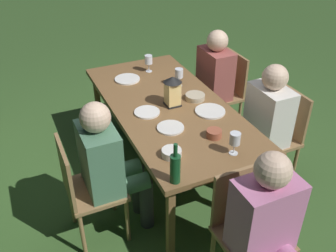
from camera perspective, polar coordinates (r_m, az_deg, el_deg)
The scene contains 22 objects.
ground_plane at distance 3.68m, azimuth 0.00°, elevation -6.81°, with size 16.00×16.00×0.00m, color #385B28.
dining_table at distance 3.28m, azimuth 0.00°, elevation 2.51°, with size 1.97×0.93×0.74m.
chair_side_right_a at distance 2.85m, azimuth -12.25°, elevation -8.91°, with size 0.42×0.40×0.87m.
person_in_green at distance 2.78m, azimuth -8.71°, elevation -5.57°, with size 0.38×0.47×1.15m.
chair_side_left_b at distance 4.09m, azimuth 8.45°, elevation 5.39°, with size 0.42×0.40×0.87m.
person_in_rust at distance 3.93m, azimuth 6.18°, elevation 6.84°, with size 0.38×0.47×1.15m.
chair_side_left_a at distance 3.49m, azimuth 16.06°, elevation -0.91°, with size 0.42×0.40×0.87m.
person_in_cream at distance 3.29m, azimuth 13.81°, elevation 0.49°, with size 0.38×0.47×1.15m.
chair_head_near at distance 2.58m, azimuth 11.75°, elevation -14.35°, with size 0.40×0.42×0.87m.
person_in_pink at distance 2.37m, azimuth 14.91°, elevation -14.88°, with size 0.48×0.38×1.15m.
lantern_centerpiece at distance 3.17m, azimuth 0.69°, elevation 5.48°, with size 0.15×0.15×0.27m.
green_bottle_on_table at distance 2.38m, azimuth 1.09°, elevation -6.28°, with size 0.07×0.07×0.29m.
wine_glass_a at distance 2.65m, azimuth 9.97°, elevation -2.02°, with size 0.08×0.08×0.17m.
wine_glass_b at distance 3.80m, azimuth -2.92°, elevation 9.77°, with size 0.08×0.08×0.17m.
wine_glass_c at distance 3.51m, azimuth 1.65°, elevation 7.77°, with size 0.08×0.08×0.17m.
plate_a at distance 3.69m, azimuth -6.11°, elevation 6.99°, with size 0.24×0.24×0.01m, color white.
plate_b at distance 2.93m, azimuth 0.37°, elevation -0.26°, with size 0.21×0.21×0.01m, color silver.
plate_c at distance 3.13m, azimuth -3.17°, elevation 2.08°, with size 0.21×0.21×0.01m, color white.
plate_d at distance 3.16m, azimuth 6.32°, elevation 2.22°, with size 0.25×0.25×0.01m, color silver.
bowl_olives at distance 2.63m, azimuth 0.54°, elevation -4.00°, with size 0.14×0.14×0.05m.
bowl_bread at distance 2.84m, azimuth 6.90°, elevation -1.10°, with size 0.12×0.12×0.06m.
bowl_salad at distance 3.33m, azimuth 4.08°, elevation 4.40°, with size 0.17×0.17×0.04m.
Camera 1 is at (-2.57, 1.17, 2.36)m, focal length 40.77 mm.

